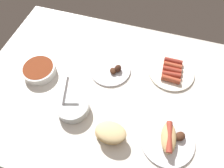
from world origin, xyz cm
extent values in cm
cube|color=silver|center=(0.00, 0.00, -1.50)|extent=(120.00, 90.00, 3.00)
cylinder|color=white|center=(-0.46, -10.65, 0.50)|extent=(20.39, 20.39, 1.00)
ellipsoid|color=#381E14|center=(-3.95, -10.74, 2.57)|extent=(3.88, 4.52, 3.14)
ellipsoid|color=#472819|center=(-2.04, -8.92, 2.08)|extent=(4.66, 4.83, 2.16)
ellipsoid|color=tan|center=(-9.75, 21.30, 1.80)|extent=(12.63, 8.87, 3.60)
ellipsoid|color=#E5C689|center=(-10.27, 21.67, 5.40)|extent=(12.56, 8.77, 3.60)
cylinder|color=silver|center=(9.14, 14.72, 2.54)|extent=(14.30, 14.30, 5.08)
cylinder|color=beige|center=(9.14, 14.72, 3.55)|extent=(12.58, 12.58, 2.28)
cube|color=#B7B7BC|center=(12.36, 12.93, 8.35)|extent=(1.50, 11.52, 12.25)
cylinder|color=white|center=(-29.43, -17.71, 0.50)|extent=(22.43, 22.43, 1.00)
cylinder|color=maroon|center=(-29.26, -23.36, 2.28)|extent=(8.82, 2.58, 2.57)
cylinder|color=#AD472D|center=(-29.35, -20.53, 2.28)|extent=(8.83, 2.64, 2.57)
cylinder|color=#9E3828|center=(-29.43, -17.71, 2.28)|extent=(8.85, 2.71, 2.57)
cylinder|color=#9E3828|center=(-29.52, -14.89, 2.28)|extent=(8.99, 3.26, 2.57)
cylinder|color=#AD472D|center=(-29.60, -12.06, 2.28)|extent=(8.92, 2.97, 2.57)
cylinder|color=white|center=(32.63, 1.04, 2.14)|extent=(16.07, 16.07, 4.28)
cylinder|color=maroon|center=(32.63, 1.04, 3.88)|extent=(14.46, 14.46, 1.00)
cylinder|color=white|center=(-32.53, 16.52, 0.50)|extent=(22.08, 22.08, 1.00)
ellipsoid|color=tan|center=(-32.53, 16.52, 3.20)|extent=(7.60, 13.63, 4.40)
cylinder|color=#9E3828|center=(-32.53, 16.52, 4.41)|extent=(3.95, 12.53, 2.40)
ellipsoid|color=#472819|center=(-36.99, 14.33, 2.40)|extent=(5.59, 5.68, 2.80)
camera|label=1|loc=(-18.05, 45.76, 81.04)|focal=32.01mm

